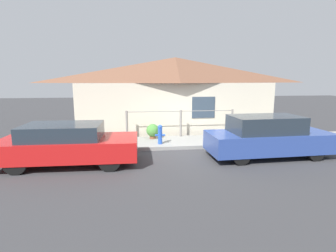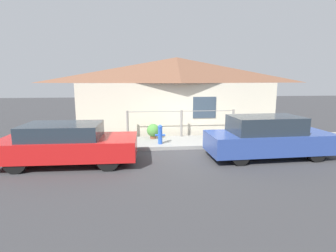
% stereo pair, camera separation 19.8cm
% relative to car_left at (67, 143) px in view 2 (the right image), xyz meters
% --- Properties ---
extents(ground_plane, '(60.00, 60.00, 0.00)m').
position_rel_car_left_xyz_m(ground_plane, '(4.17, 1.27, -0.68)').
color(ground_plane, '#38383A').
extents(sidewalk, '(24.00, 1.92, 0.14)m').
position_rel_car_left_xyz_m(sidewalk, '(4.17, 2.23, -0.61)').
color(sidewalk, gray).
rests_on(sidewalk, ground_plane).
extents(house, '(9.84, 2.23, 3.76)m').
position_rel_car_left_xyz_m(house, '(4.17, 4.59, 2.28)').
color(house, beige).
rests_on(house, ground_plane).
extents(fence, '(4.90, 0.10, 1.20)m').
position_rel_car_left_xyz_m(fence, '(4.17, 3.04, 0.12)').
color(fence, gray).
rests_on(fence, sidewalk).
extents(car_left, '(4.33, 1.85, 1.32)m').
position_rel_car_left_xyz_m(car_left, '(0.00, 0.00, 0.00)').
color(car_left, red).
rests_on(car_left, ground_plane).
extents(car_right, '(4.34, 1.76, 1.46)m').
position_rel_car_left_xyz_m(car_right, '(6.73, -0.00, 0.04)').
color(car_right, '#2D4793').
rests_on(car_right, ground_plane).
extents(fire_hydrant, '(0.40, 0.18, 0.78)m').
position_rel_car_left_xyz_m(fire_hydrant, '(3.11, 1.75, -0.13)').
color(fire_hydrant, blue).
rests_on(fire_hydrant, sidewalk).
extents(potted_plant_near_hydrant, '(0.56, 0.56, 0.64)m').
position_rel_car_left_xyz_m(potted_plant_near_hydrant, '(2.89, 2.75, -0.19)').
color(potted_plant_near_hydrant, brown).
rests_on(potted_plant_near_hydrant, sidewalk).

